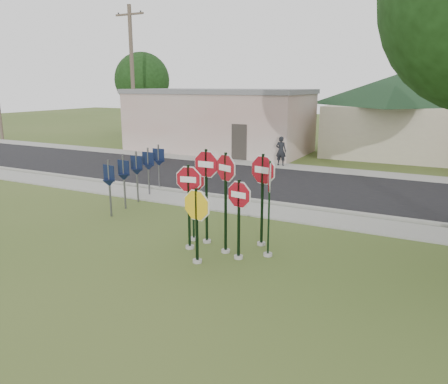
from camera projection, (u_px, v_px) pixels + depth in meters
The scene contains 19 objects.
ground at pixel (198, 269), 10.88m from camera, with size 120.00×120.00×0.00m, color #405821.
sidewalk_near at pixel (276, 212), 15.61m from camera, with size 60.00×1.60×0.06m, color gray.
road at pixel (312, 187), 19.50m from camera, with size 60.00×7.00×0.04m, color black.
sidewalk_far at pixel (335, 171), 23.21m from camera, with size 60.00×1.60×0.06m, color gray.
curb at pixel (286, 205), 16.47m from camera, with size 60.00×0.20×0.14m, color gray.
stop_sign_center at pixel (226, 189), 11.56m from camera, with size 0.94×0.41×2.87m.
stop_sign_yellow at pixel (197, 217), 11.01m from camera, with size 1.10×0.24×2.09m.
stop_sign_left at pixel (189, 196), 11.92m from camera, with size 0.99×0.24×2.49m.
stop_sign_right at pixel (239, 210), 11.25m from camera, with size 0.96×0.24×2.23m.
stop_sign_back_right at pixel (263, 186), 12.12m from camera, with size 1.08×0.31×2.75m.
stop_sign_back_left at pixel (206, 182), 12.31m from camera, with size 1.06×0.24×2.85m.
stop_sign_far_right at pixel (269, 195), 11.33m from camera, with size 0.36×1.00×2.69m.
stop_sign_far_left at pixel (193, 195), 12.62m from camera, with size 0.81×0.56×2.28m.
route_sign_row at pixel (137, 171), 16.87m from camera, with size 1.43×4.63×2.00m.
building_stucco at pixel (219, 120), 29.90m from camera, with size 12.20×6.20×4.20m.
building_house at pixel (398, 98), 28.09m from camera, with size 11.60×11.60×6.20m.
utility_pole_near at pixel (133, 77), 29.05m from camera, with size 2.20×0.26×9.50m.
bg_tree_left at pixel (142, 80), 39.33m from camera, with size 4.90×4.90×7.35m.
pedestrian at pixel (281, 151), 24.41m from camera, with size 0.60×0.39×1.64m, color black.
Camera 1 is at (5.21, -8.68, 4.47)m, focal length 35.00 mm.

